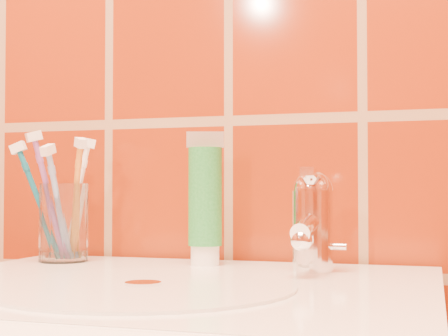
% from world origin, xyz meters
% --- Properties ---
extents(glass_tumbler, '(0.08, 0.08, 0.10)m').
position_xyz_m(glass_tumbler, '(-0.20, 1.11, 0.90)').
color(glass_tumbler, white).
rests_on(glass_tumbler, pedestal_sink).
extents(toothpaste_tube, '(0.05, 0.04, 0.17)m').
position_xyz_m(toothpaste_tube, '(-0.01, 1.12, 0.93)').
color(toothpaste_tube, white).
rests_on(toothpaste_tube, pedestal_sink).
extents(faucet, '(0.05, 0.11, 0.12)m').
position_xyz_m(faucet, '(0.14, 1.09, 0.91)').
color(faucet, white).
rests_on(faucet, pedestal_sink).
extents(toothbrush_0, '(0.11, 0.11, 0.19)m').
position_xyz_m(toothbrush_0, '(-0.21, 1.09, 0.94)').
color(toothbrush_0, '#7C4696').
rests_on(toothbrush_0, glass_tumbler).
extents(toothbrush_1, '(0.10, 0.10, 0.18)m').
position_xyz_m(toothbrush_1, '(-0.18, 1.10, 0.93)').
color(toothbrush_1, orange).
rests_on(toothbrush_1, glass_tumbler).
extents(toothbrush_2, '(0.04, 0.12, 0.17)m').
position_xyz_m(toothbrush_2, '(-0.20, 1.08, 0.93)').
color(toothbrush_2, '#7595D0').
rests_on(toothbrush_2, glass_tumbler).
extents(toothbrush_3, '(0.09, 0.08, 0.18)m').
position_xyz_m(toothbrush_3, '(-0.19, 1.12, 0.93)').
color(toothbrush_3, white).
rests_on(toothbrush_3, glass_tumbler).
extents(toothbrush_4, '(0.11, 0.10, 0.17)m').
position_xyz_m(toothbrush_4, '(-0.23, 1.09, 0.93)').
color(toothbrush_4, '#0E5A75').
rests_on(toothbrush_4, glass_tumbler).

